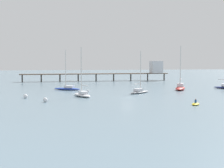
# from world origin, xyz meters

# --- Properties ---
(ground_plane) EXTENTS (400.00, 400.00, 0.00)m
(ground_plane) POSITION_xyz_m (0.00, 0.00, 0.00)
(ground_plane) COLOR slate
(pier) EXTENTS (57.56, 5.17, 7.72)m
(pier) POSITION_xyz_m (14.40, 57.52, 4.23)
(pier) COLOR brown
(pier) RESTS_ON ground_plane
(sailboat_blue) EXTENTS (7.75, 5.57, 10.82)m
(sailboat_blue) POSITION_xyz_m (-12.19, 20.30, 0.63)
(sailboat_blue) COLOR #2D4CB7
(sailboat_blue) RESTS_ON ground_plane
(sailboat_red) EXTENTS (5.76, 8.33, 11.92)m
(sailboat_red) POSITION_xyz_m (18.13, 15.75, 0.74)
(sailboat_red) COLOR red
(sailboat_red) RESTS_ON ground_plane
(sailboat_gray) EXTENTS (6.93, 6.70, 10.22)m
(sailboat_gray) POSITION_xyz_m (4.95, 8.99, 0.58)
(sailboat_gray) COLOR gray
(sailboat_gray) RESTS_ON ground_plane
(sailboat_white) EXTENTS (4.44, 7.61, 10.96)m
(sailboat_white) POSITION_xyz_m (-9.44, 3.74, 0.63)
(sailboat_white) COLOR white
(sailboat_white) RESTS_ON ground_plane
(dinghy_yellow) EXTENTS (2.51, 2.97, 1.14)m
(dinghy_yellow) POSITION_xyz_m (9.68, -13.24, 0.21)
(dinghy_yellow) COLOR yellow
(dinghy_yellow) RESTS_ON ground_plane
(mooring_buoy_outer) EXTENTS (0.89, 0.89, 0.89)m
(mooring_buoy_outer) POSITION_xyz_m (-17.17, -4.86, 0.44)
(mooring_buoy_outer) COLOR silver
(mooring_buoy_outer) RESTS_ON ground_plane
(mooring_buoy_near) EXTENTS (0.61, 0.61, 0.61)m
(mooring_buoy_near) POSITION_xyz_m (-7.24, 13.75, 0.30)
(mooring_buoy_near) COLOR silver
(mooring_buoy_near) RESTS_ON ground_plane
(mooring_buoy_mid) EXTENTS (0.89, 0.89, 0.89)m
(mooring_buoy_mid) POSITION_xyz_m (-21.56, 2.42, 0.44)
(mooring_buoy_mid) COLOR silver
(mooring_buoy_mid) RESTS_ON ground_plane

